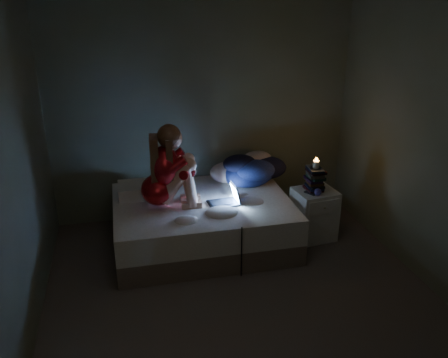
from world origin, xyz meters
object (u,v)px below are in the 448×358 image
object	(u,v)px
laptop	(223,194)
phone	(310,193)
nightstand	(314,214)
bed	(202,222)
woman	(157,167)
candle	(316,164)

from	to	relation	value
laptop	phone	xyz separation A→B (m)	(0.96, -0.07, -0.05)
phone	nightstand	bearing A→B (deg)	6.21
nightstand	laptop	bearing A→B (deg)	172.17
bed	woman	distance (m)	0.85
bed	nightstand	bearing A→B (deg)	-6.68
bed	candle	world-z (taller)	candle
woman	laptop	size ratio (longest dim) A/B	2.76
bed	laptop	world-z (taller)	laptop
phone	woman	bearing A→B (deg)	151.59
laptop	candle	world-z (taller)	candle
candle	woman	bearing A→B (deg)	176.56
woman	phone	world-z (taller)	woman
woman	laptop	world-z (taller)	woman
candle	phone	distance (m)	0.32
woman	phone	xyz separation A→B (m)	(1.64, -0.17, -0.38)
laptop	woman	bearing A→B (deg)	167.10
nightstand	phone	world-z (taller)	phone
nightstand	woman	bearing A→B (deg)	169.21
candle	phone	size ratio (longest dim) A/B	0.57
woman	candle	bearing A→B (deg)	0.65
bed	laptop	distance (m)	0.45
bed	nightstand	distance (m)	1.27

